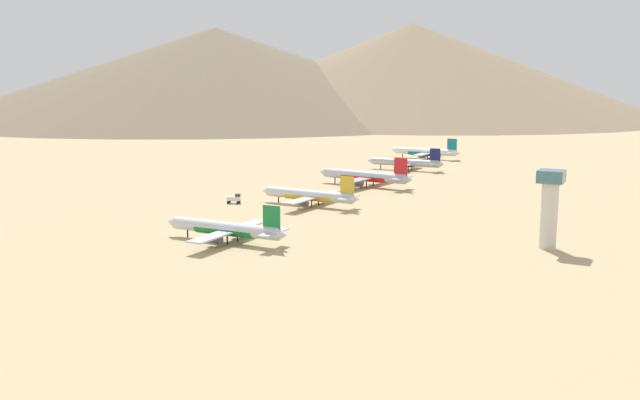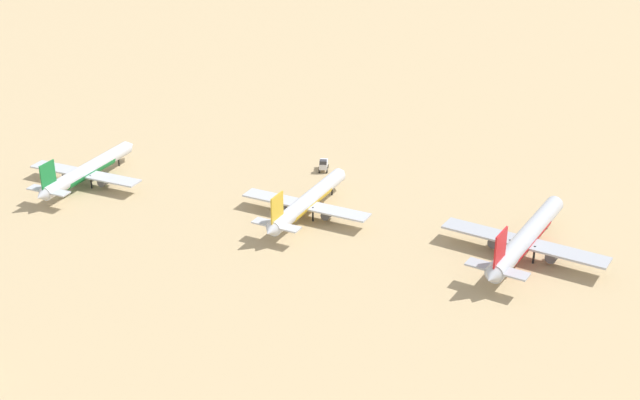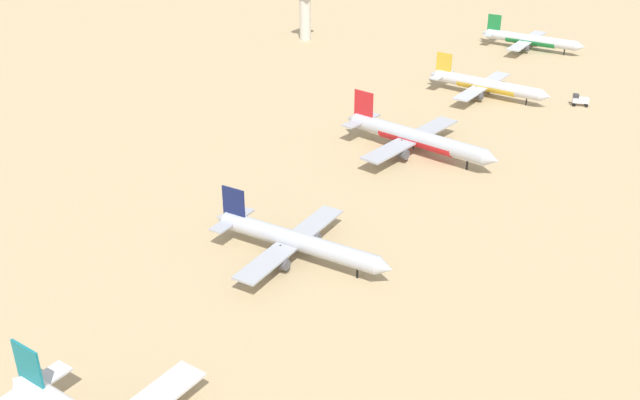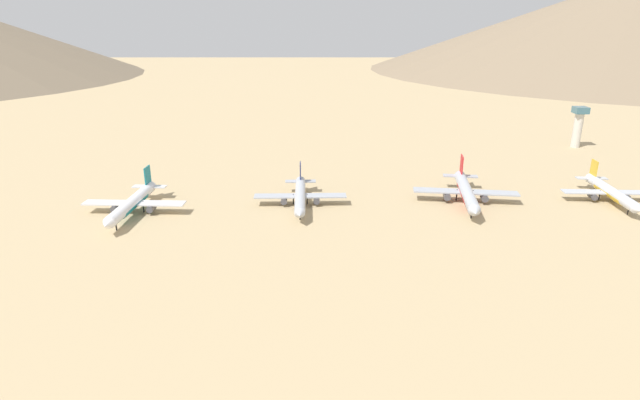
# 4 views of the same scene
# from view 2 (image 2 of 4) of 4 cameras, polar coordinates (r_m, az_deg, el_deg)

# --- Properties ---
(ground_plane) EXTENTS (1800.00, 1800.00, 0.00)m
(ground_plane) POSITION_cam_2_polar(r_m,az_deg,el_deg) (220.12, 13.69, -3.50)
(ground_plane) COLOR tan
(parked_jet_2) EXTENTS (50.47, 41.15, 14.55)m
(parked_jet_2) POSITION_cam_2_polar(r_m,az_deg,el_deg) (217.24, 13.26, -2.41)
(parked_jet_2) COLOR #B2B7C1
(parked_jet_2) RESTS_ON ground
(parked_jet_3) EXTENTS (44.30, 35.93, 12.79)m
(parked_jet_3) POSITION_cam_2_polar(r_m,az_deg,el_deg) (231.52, -0.81, -0.08)
(parked_jet_3) COLOR silver
(parked_jet_3) RESTS_ON ground
(parked_jet_4) EXTENTS (43.62, 35.34, 12.60)m
(parked_jet_4) POSITION_cam_2_polar(r_m,az_deg,el_deg) (259.41, -14.89, 1.88)
(parked_jet_4) COLOR silver
(parked_jet_4) RESTS_ON ground
(service_truck) EXTENTS (5.68, 4.26, 3.90)m
(service_truck) POSITION_cam_2_polar(r_m,az_deg,el_deg) (260.43, 0.23, 2.35)
(service_truck) COLOR silver
(service_truck) RESTS_ON ground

